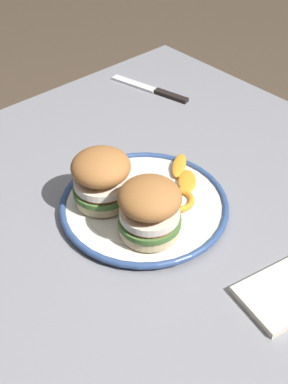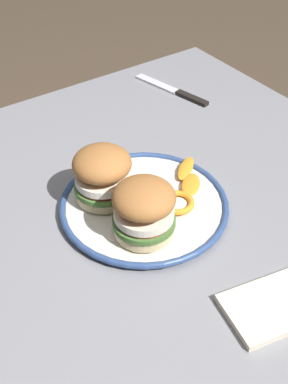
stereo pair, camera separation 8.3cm
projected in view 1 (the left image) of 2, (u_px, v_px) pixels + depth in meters
name	position (u px, v px, depth m)	size (l,w,h in m)	color
dining_table	(191.00, 254.00, 0.95)	(1.11, 0.91, 0.72)	gray
dinner_plate	(144.00, 205.00, 0.89)	(0.31, 0.31, 0.02)	silver
sandwich_half_left	(150.00, 208.00, 0.80)	(0.11, 0.11, 0.10)	beige
sandwich_half_right	(102.00, 177.00, 0.86)	(0.12, 0.12, 0.10)	beige
orange_peel_curled	(177.00, 200.00, 0.88)	(0.08, 0.08, 0.01)	orange
orange_peel_strip_long	(187.00, 181.00, 0.92)	(0.07, 0.07, 0.01)	orange
orange_peel_strip_short	(179.00, 165.00, 0.96)	(0.07, 0.08, 0.01)	orange
orange_peel_small_curl	(154.00, 189.00, 0.90)	(0.08, 0.08, 0.01)	orange
table_knife	(154.00, 91.00, 1.22)	(0.22, 0.07, 0.01)	silver
folded_napkin	(288.00, 291.00, 0.75)	(0.15, 0.10, 0.01)	beige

